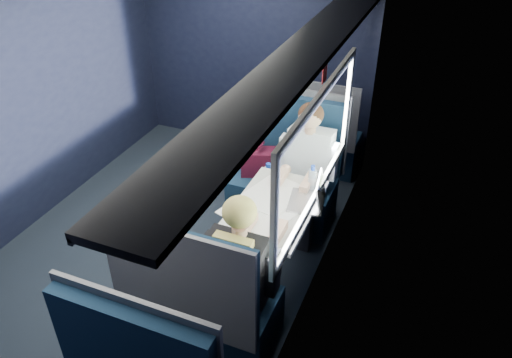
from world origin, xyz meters
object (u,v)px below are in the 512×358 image
at_px(laptop, 312,197).
at_px(cup, 314,178).
at_px(man, 306,166).
at_px(seat_bay_near, 284,178).
at_px(bottle_small, 312,178).
at_px(table, 271,212).
at_px(woman, 244,264).
at_px(seat_bay_far, 202,303).
at_px(seat_row_front, 313,138).

relative_size(laptop, cup, 4.50).
height_order(laptop, cup, laptop).
bearing_deg(man, seat_bay_near, 146.76).
bearing_deg(laptop, bottle_small, 107.87).
bearing_deg(cup, table, -115.95).
height_order(woman, cup, woman).
xyz_separation_m(table, seat_bay_near, (-0.20, 0.87, -0.24)).
distance_m(seat_bay_far, bottle_small, 1.35).
xyz_separation_m(seat_row_front, man, (0.25, -1.10, 0.31)).
bearing_deg(seat_bay_near, woman, -80.54).
distance_m(man, laptop, 0.62).
height_order(seat_bay_far, cup, seat_bay_far).
xyz_separation_m(woman, cup, (0.15, 1.15, 0.05)).
height_order(man, cup, man).
bearing_deg(bottle_small, table, -123.56).
bearing_deg(woman, seat_bay_far, -146.18).
xyz_separation_m(seat_row_front, laptop, (0.48, -1.67, 0.40)).
xyz_separation_m(table, bottle_small, (0.23, 0.34, 0.17)).
height_order(seat_bay_far, man, man).
bearing_deg(man, seat_bay_far, -99.03).
relative_size(seat_bay_near, bottle_small, 5.69).
bearing_deg(woman, cup, 82.72).
relative_size(seat_bay_near, seat_row_front, 1.09).
xyz_separation_m(man, bottle_small, (0.16, -0.36, 0.12)).
bearing_deg(seat_bay_near, seat_row_front, 89.19).
relative_size(table, laptop, 2.67).
height_order(man, laptop, man).
xyz_separation_m(seat_bay_near, seat_bay_far, (0.01, -1.75, -0.01)).
xyz_separation_m(seat_bay_near, seat_row_front, (0.01, 0.93, -0.01)).
bearing_deg(seat_bay_far, laptop, 64.50).
xyz_separation_m(seat_bay_far, man, (0.25, 1.57, 0.30)).
relative_size(seat_bay_near, man, 0.95).
distance_m(seat_bay_far, man, 1.62).
distance_m(table, bottle_small, 0.45).
xyz_separation_m(seat_bay_near, laptop, (0.49, -0.74, 0.39)).
relative_size(woman, bottle_small, 5.97).
height_order(table, cup, cup).
distance_m(seat_bay_near, laptop, 0.97).
bearing_deg(laptop, seat_bay_near, 123.59).
bearing_deg(laptop, table, -156.38).
distance_m(laptop, bottle_small, 0.23).
height_order(man, woman, same).
relative_size(seat_row_front, bottle_small, 5.23).
height_order(seat_bay_near, seat_row_front, seat_bay_near).
xyz_separation_m(table, woman, (0.07, -0.71, 0.06)).
relative_size(bottle_small, cup, 2.66).
height_order(seat_row_front, cup, seat_row_front).
xyz_separation_m(seat_bay_far, seat_row_front, (0.00, 2.67, -0.00)).
bearing_deg(table, seat_row_front, 95.80).
height_order(seat_bay_far, seat_row_front, seat_bay_far).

